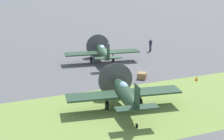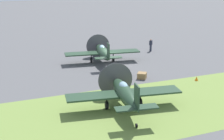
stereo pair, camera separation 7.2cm
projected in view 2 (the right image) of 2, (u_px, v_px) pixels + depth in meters
name	position (u px, v px, depth m)	size (l,w,h in m)	color
ground_plane	(111.00, 65.00, 40.07)	(160.00, 160.00, 0.00)	#515154
grass_verge	(166.00, 105.00, 28.69)	(120.00, 11.00, 0.01)	olive
airplane_lead	(103.00, 52.00, 40.57)	(9.30, 7.40, 3.29)	#233D28
airplane_wingman	(125.00, 93.00, 27.40)	(9.77, 7.77, 3.46)	#233D28
ground_crew_chief	(151.00, 45.00, 46.21)	(0.60, 0.38, 1.73)	#2D3342
supply_crate	(142.00, 76.00, 35.23)	(0.90, 0.90, 0.64)	olive
runway_marker_cone	(197.00, 79.00, 34.63)	(0.36, 0.36, 0.44)	orange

